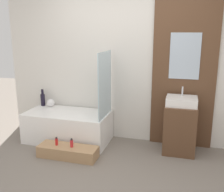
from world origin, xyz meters
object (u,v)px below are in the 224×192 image
object	(u,v)px
wooden_step_bench	(68,152)
vase_round_light	(51,103)
sink	(182,101)
bottle_soap_secondary	(72,143)
bathtub	(68,126)
bottle_soap_primary	(57,142)
vase_tall_dark	(43,99)

from	to	relation	value
wooden_step_bench	vase_round_light	xyz separation A→B (m)	(-0.68, 0.78, 0.48)
sink	bottle_soap_secondary	bearing A→B (deg)	-156.39
bathtub	bottle_soap_primary	bearing A→B (deg)	-82.03
vase_tall_dark	vase_round_light	xyz separation A→B (m)	(0.17, -0.03, -0.05)
sink	vase_tall_dark	bearing A→B (deg)	176.05
sink	vase_round_light	xyz separation A→B (m)	(-2.21, 0.13, -0.23)
sink	vase_tall_dark	world-z (taller)	sink
bottle_soap_primary	bottle_soap_secondary	size ratio (longest dim) A/B	0.96
vase_tall_dark	vase_round_light	distance (m)	0.18
wooden_step_bench	bottle_soap_secondary	size ratio (longest dim) A/B	6.90
sink	bathtub	bearing A→B (deg)	-176.99
sink	bottle_soap_primary	xyz separation A→B (m)	(-1.71, -0.64, -0.57)
bathtub	sink	xyz separation A→B (m)	(1.79, 0.09, 0.54)
bathtub	sink	world-z (taller)	sink
vase_tall_dark	bottle_soap_primary	bearing A→B (deg)	-50.38
wooden_step_bench	bottle_soap_secondary	xyz separation A→B (m)	(0.07, 0.00, 0.14)
wooden_step_bench	bottle_soap_primary	xyz separation A→B (m)	(-0.17, 0.00, 0.14)
vase_tall_dark	bottle_soap_secondary	bearing A→B (deg)	-41.67
vase_tall_dark	wooden_step_bench	bearing A→B (deg)	-43.80
wooden_step_bench	sink	xyz separation A→B (m)	(1.54, 0.64, 0.71)
vase_round_light	vase_tall_dark	bearing A→B (deg)	169.83
wooden_step_bench	bathtub	bearing A→B (deg)	114.52
vase_tall_dark	bottle_soap_secondary	size ratio (longest dim) A/B	2.32
vase_round_light	bottle_soap_secondary	xyz separation A→B (m)	(0.74, -0.78, -0.34)
bathtub	bottle_soap_primary	world-z (taller)	bathtub
bathtub	bottle_soap_primary	size ratio (longest dim) A/B	11.31
vase_round_light	bottle_soap_secondary	size ratio (longest dim) A/B	1.08
wooden_step_bench	bottle_soap_primary	distance (m)	0.22
bottle_soap_primary	bathtub	bearing A→B (deg)	97.97
wooden_step_bench	sink	size ratio (longest dim) A/B	1.98
wooden_step_bench	bottle_soap_secondary	bearing A→B (deg)	0.00
bottle_soap_secondary	wooden_step_bench	bearing A→B (deg)	-180.00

